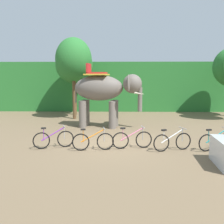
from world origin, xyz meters
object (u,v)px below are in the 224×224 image
elephant (104,90)px  bike_teal (217,141)px  bike_orange (93,141)px  tree_far_left (74,65)px  bike_purple (53,139)px  bike_pink (132,139)px  bike_white (172,141)px  tree_far_right (74,60)px

elephant → bike_teal: elephant is taller
bike_orange → tree_far_left: bearing=103.1°
bike_purple → bike_pink: (3.31, 0.02, 0.00)m
tree_far_left → elephant: (2.65, -5.43, -1.73)m
bike_orange → bike_white: same height
elephant → bike_orange: elephant is taller
bike_pink → bike_white: size_ratio=1.03×
bike_purple → tree_far_left: bearing=94.2°
tree_far_right → bike_white: 10.65m
bike_pink → bike_white: (1.62, -0.31, 0.00)m
tree_far_right → bike_purple: size_ratio=3.55×
tree_far_right → elephant: bearing=-54.1°
tree_far_right → bike_orange: 9.46m
elephant → bike_pink: 5.36m
bike_pink → tree_far_right: bearing=114.9°
tree_far_left → tree_far_right: tree_far_right is taller
tree_far_left → bike_orange: size_ratio=3.19×
bike_white → tree_far_right: bearing=122.6°
elephant → bike_white: size_ratio=2.59×
tree_far_left → bike_pink: (4.07, -10.28, -3.55)m
elephant → bike_purple: (-1.89, -4.86, -1.82)m
tree_far_left → bike_teal: tree_far_left is taller
elephant → bike_orange: 5.49m
bike_orange → bike_pink: 1.64m
bike_purple → bike_white: 4.93m
bike_teal → bike_purple: bearing=178.2°
tree_far_right → bike_teal: (7.16, -8.29, -3.81)m
tree_far_left → tree_far_right: (0.33, -2.22, 0.27)m
tree_far_right → bike_teal: 11.60m
elephant → bike_pink: (1.42, -4.84, -1.82)m
tree_far_left → bike_purple: 10.92m
bike_orange → tree_far_right: bearing=104.3°
elephant → bike_orange: (-0.19, -5.17, -1.82)m
elephant → bike_purple: elephant is taller
bike_orange → bike_white: 3.23m
tree_far_left → bike_purple: size_ratio=3.35×
bike_purple → bike_teal: same height
bike_pink → bike_white: bearing=-10.9°
bike_orange → bike_pink: size_ratio=1.01×
elephant → bike_orange: bearing=-92.1°
bike_purple → bike_white: size_ratio=0.99×
bike_white → bike_teal: same height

